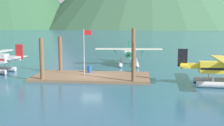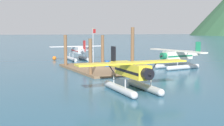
# 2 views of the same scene
# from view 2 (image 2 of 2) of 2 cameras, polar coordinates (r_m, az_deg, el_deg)

# --- Properties ---
(ground_plane) EXTENTS (1200.00, 1200.00, 0.00)m
(ground_plane) POSITION_cam_2_polar(r_m,az_deg,el_deg) (39.11, -3.21, -1.42)
(ground_plane) COLOR #285670
(dock_platform) EXTENTS (13.83, 6.73, 0.30)m
(dock_platform) POSITION_cam_2_polar(r_m,az_deg,el_deg) (39.09, -3.21, -1.20)
(dock_platform) COLOR brown
(dock_platform) RESTS_ON ground
(piling_near_left) EXTENTS (0.49, 0.49, 4.88)m
(piling_near_left) POSITION_cam_2_polar(r_m,az_deg,el_deg) (42.62, -9.54, 2.45)
(piling_near_left) COLOR brown
(piling_near_left) RESTS_ON ground
(piling_near_right) EXTENTS (0.43, 0.43, 4.54)m
(piling_near_right) POSITION_cam_2_polar(r_m,az_deg,el_deg) (32.98, -4.46, 1.10)
(piling_near_right) COLOR brown
(piling_near_right) RESTS_ON ground
(piling_far_left) EXTENTS (0.50, 0.50, 4.82)m
(piling_far_left) POSITION_cam_2_polar(r_m,az_deg,el_deg) (44.54, -1.95, 2.66)
(piling_far_left) COLOR brown
(piling_far_left) RESTS_ON ground
(piling_far_right) EXTENTS (0.45, 0.45, 5.92)m
(piling_far_right) POSITION_cam_2_polar(r_m,az_deg,el_deg) (35.84, 4.23, 2.63)
(piling_far_right) COLOR brown
(piling_far_right) RESTS_ON ground
(flagpole) EXTENTS (0.95, 0.10, 5.59)m
(flagpole) POSITION_cam_2_polar(r_m,az_deg,el_deg) (39.42, -3.84, 4.19)
(flagpole) COLOR silver
(flagpole) RESTS_ON dock_platform
(fuel_drum) EXTENTS (0.62, 0.62, 0.88)m
(fuel_drum) POSITION_cam_2_polar(r_m,az_deg,el_deg) (40.42, -0.98, -0.10)
(fuel_drum) COLOR #1E4C99
(fuel_drum) RESTS_ON dock_platform
(mooring_buoy) EXTENTS (0.73, 0.73, 0.73)m
(mooring_buoy) POSITION_cam_2_polar(r_m,az_deg,el_deg) (54.01, -11.76, 1.00)
(mooring_buoy) COLOR orange
(mooring_buoy) RESTS_ON ground
(seaplane_silver_port_fwd) EXTENTS (7.97, 10.47, 3.84)m
(seaplane_silver_port_fwd) POSITION_cam_2_polar(r_m,az_deg,el_deg) (52.91, -7.09, 2.29)
(seaplane_silver_port_fwd) COLOR #B7BABF
(seaplane_silver_port_fwd) RESTS_ON ground
(seaplane_cream_bow_right) EXTENTS (10.46, 7.98, 3.84)m
(seaplane_cream_bow_right) POSITION_cam_2_polar(r_m,az_deg,el_deg) (41.56, 13.30, 1.07)
(seaplane_cream_bow_right) COLOR #B7BABF
(seaplane_cream_bow_right) RESTS_ON ground
(seaplane_yellow_stbd_aft) EXTENTS (7.97, 10.47, 3.84)m
(seaplane_yellow_stbd_aft) POSITION_cam_2_polar(r_m,az_deg,el_deg) (24.80, 4.16, -2.24)
(seaplane_yellow_stbd_aft) COLOR #B7BABF
(seaplane_yellow_stbd_aft) RESTS_ON ground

